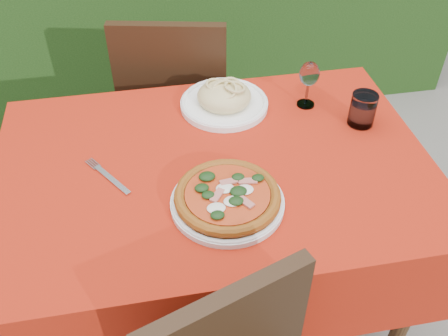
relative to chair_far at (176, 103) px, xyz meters
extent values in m
plane|color=slate|center=(0.05, -0.64, -0.53)|extent=(60.00, 60.00, 0.00)
cube|color=#432B15|center=(0.05, -0.64, 0.19)|extent=(1.20, 0.80, 0.04)
cylinder|color=#432B15|center=(0.59, -0.98, -0.18)|extent=(0.05, 0.05, 0.70)
cylinder|color=#432B15|center=(-0.49, -0.30, -0.18)|extent=(0.05, 0.05, 0.70)
cylinder|color=#432B15|center=(0.59, -0.30, -0.18)|extent=(0.05, 0.05, 0.70)
cube|color=#AF200D|center=(0.05, -0.64, 0.06)|extent=(1.26, 0.86, 0.32)
cube|color=black|center=(0.02, 0.08, -0.08)|extent=(0.50, 0.50, 0.04)
cube|color=black|center=(-0.02, -0.10, 0.17)|extent=(0.42, 0.13, 0.46)
cylinder|color=black|center=(0.23, 0.22, -0.32)|extent=(0.04, 0.04, 0.43)
cylinder|color=black|center=(-0.12, 0.30, -0.32)|extent=(0.04, 0.04, 0.43)
cylinder|color=black|center=(0.16, -0.13, -0.32)|extent=(0.04, 0.04, 0.43)
cylinder|color=black|center=(-0.20, -0.05, -0.32)|extent=(0.04, 0.04, 0.43)
cylinder|color=silver|center=(0.06, -0.82, 0.23)|extent=(0.30, 0.30, 0.02)
cylinder|color=#AB6617|center=(0.06, -0.82, 0.24)|extent=(0.34, 0.34, 0.02)
cylinder|color=maroon|center=(0.06, -0.82, 0.26)|extent=(0.28, 0.28, 0.01)
cylinder|color=white|center=(0.13, -0.37, 0.23)|extent=(0.29, 0.29, 0.02)
ellipsoid|color=#CEBD81|center=(0.13, -0.37, 0.26)|extent=(0.20, 0.20, 0.08)
cylinder|color=silver|center=(0.54, -0.54, 0.27)|extent=(0.08, 0.08, 0.11)
cylinder|color=#AACDE7|center=(0.54, -0.54, 0.25)|extent=(0.07, 0.07, 0.07)
cylinder|color=silver|center=(0.40, -0.41, 0.22)|extent=(0.06, 0.06, 0.01)
cylinder|color=silver|center=(0.40, -0.41, 0.26)|extent=(0.01, 0.01, 0.08)
ellipsoid|color=silver|center=(0.40, -0.41, 0.34)|extent=(0.07, 0.07, 0.08)
cube|color=#B1B2B9|center=(-0.24, -0.67, 0.22)|extent=(0.14, 0.19, 0.01)
camera|label=1|loc=(-0.12, -1.71, 1.16)|focal=40.00mm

